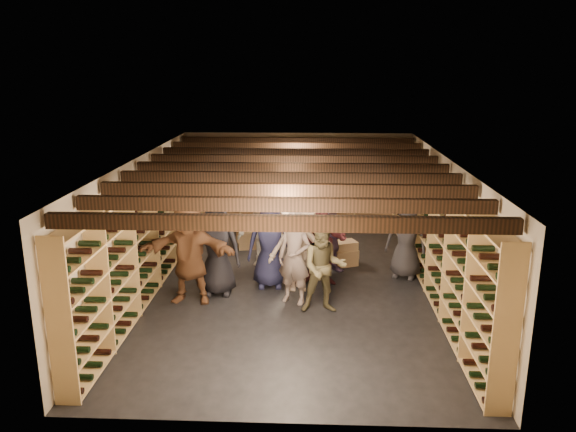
# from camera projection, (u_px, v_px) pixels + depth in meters

# --- Properties ---
(ground) EXTENTS (8.00, 8.00, 0.00)m
(ground) POSITION_uv_depth(u_px,v_px,m) (291.00, 289.00, 10.33)
(ground) COLOR black
(ground) RESTS_ON ground
(walls) EXTENTS (5.52, 8.02, 2.40)m
(walls) POSITION_uv_depth(u_px,v_px,m) (291.00, 227.00, 10.01)
(walls) COLOR #C2B297
(walls) RESTS_ON ground
(ceiling) EXTENTS (5.50, 8.00, 0.01)m
(ceiling) POSITION_uv_depth(u_px,v_px,m) (292.00, 160.00, 9.70)
(ceiling) COLOR #C0B4A4
(ceiling) RESTS_ON walls
(ceiling_joists) EXTENTS (5.40, 7.12, 0.18)m
(ceiling_joists) POSITION_uv_depth(u_px,v_px,m) (292.00, 168.00, 9.74)
(ceiling_joists) COLOR black
(ceiling_joists) RESTS_ON ground
(wine_rack_left) EXTENTS (0.32, 7.50, 2.15)m
(wine_rack_left) POSITION_uv_depth(u_px,v_px,m) (150.00, 232.00, 10.15)
(wine_rack_left) COLOR tan
(wine_rack_left) RESTS_ON ground
(wine_rack_right) EXTENTS (0.32, 7.50, 2.15)m
(wine_rack_right) POSITION_uv_depth(u_px,v_px,m) (436.00, 235.00, 9.94)
(wine_rack_right) COLOR tan
(wine_rack_right) RESTS_ON ground
(wine_rack_back) EXTENTS (4.70, 0.30, 2.15)m
(wine_rack_back) POSITION_uv_depth(u_px,v_px,m) (297.00, 188.00, 13.74)
(wine_rack_back) COLOR tan
(wine_rack_back) RESTS_ON ground
(crate_stack_left) EXTENTS (0.56, 0.43, 0.51)m
(crate_stack_left) POSITION_uv_depth(u_px,v_px,m) (249.00, 237.00, 12.58)
(crate_stack_left) COLOR #A37B56
(crate_stack_left) RESTS_ON ground
(crate_stack_right) EXTENTS (0.59, 0.50, 0.51)m
(crate_stack_right) POSITION_uv_depth(u_px,v_px,m) (344.00, 253.00, 11.50)
(crate_stack_right) COLOR #A37B56
(crate_stack_right) RESTS_ON ground
(crate_loose) EXTENTS (0.58, 0.48, 0.17)m
(crate_loose) POSITION_uv_depth(u_px,v_px,m) (286.00, 237.00, 13.12)
(crate_loose) COLOR #A37B56
(crate_loose) RESTS_ON ground
(person_0) EXTENTS (0.85, 0.57, 1.71)m
(person_0) POSITION_uv_depth(u_px,v_px,m) (217.00, 248.00, 9.93)
(person_0) COLOR black
(person_0) RESTS_ON ground
(person_2) EXTENTS (0.80, 0.65, 1.56)m
(person_2) POSITION_uv_depth(u_px,v_px,m) (324.00, 267.00, 9.21)
(person_2) COLOR brown
(person_2) RESTS_ON ground
(person_3) EXTENTS (1.07, 0.62, 1.65)m
(person_3) POSITION_uv_depth(u_px,v_px,m) (298.00, 247.00, 10.09)
(person_3) COLOR beige
(person_3) RESTS_ON ground
(person_5) EXTENTS (1.71, 0.66, 1.80)m
(person_5) POSITION_uv_depth(u_px,v_px,m) (189.00, 252.00, 9.59)
(person_5) COLOR brown
(person_5) RESTS_ON ground
(person_6) EXTENTS (0.85, 0.58, 1.68)m
(person_6) POSITION_uv_depth(u_px,v_px,m) (270.00, 243.00, 10.28)
(person_6) COLOR #202246
(person_6) RESTS_ON ground
(person_7) EXTENTS (0.70, 0.59, 1.63)m
(person_7) POSITION_uv_depth(u_px,v_px,m) (294.00, 258.00, 9.57)
(person_7) COLOR gray
(person_7) RESTS_ON ground
(person_8) EXTENTS (0.88, 0.71, 1.72)m
(person_8) POSITION_uv_depth(u_px,v_px,m) (324.00, 240.00, 10.35)
(person_8) COLOR #45191F
(person_8) RESTS_ON ground
(person_9) EXTENTS (1.17, 0.88, 1.60)m
(person_9) POSITION_uv_depth(u_px,v_px,m) (261.00, 228.00, 11.37)
(person_9) COLOR #ABA69B
(person_9) RESTS_ON ground
(person_10) EXTENTS (1.00, 0.60, 1.60)m
(person_10) POSITION_uv_depth(u_px,v_px,m) (305.00, 228.00, 11.33)
(person_10) COLOR #245026
(person_10) RESTS_ON ground
(person_11) EXTENTS (1.59, 1.04, 1.64)m
(person_11) POSITION_uv_depth(u_px,v_px,m) (328.00, 232.00, 11.01)
(person_11) COLOR slate
(person_11) RESTS_ON ground
(person_12) EXTENTS (0.91, 0.75, 1.59)m
(person_12) POSITION_uv_depth(u_px,v_px,m) (406.00, 237.00, 10.74)
(person_12) COLOR #2E2D32
(person_12) RESTS_ON ground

